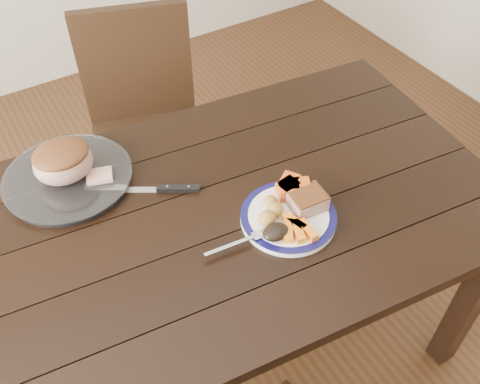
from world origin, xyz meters
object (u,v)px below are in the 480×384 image
pork_slice (308,202)px  fork (242,241)px  chair_far (145,119)px  carving_knife (164,189)px  serving_platter (68,179)px  dining_table (212,234)px  dinner_plate (288,218)px  roast_joint (63,163)px

pork_slice → fork: pork_slice is taller
chair_far → fork: bearing=101.0°
pork_slice → carving_knife: 0.40m
chair_far → serving_platter: (-0.40, -0.42, 0.23)m
serving_platter → carving_knife: 0.28m
dining_table → dinner_plate: (0.16, -0.13, 0.10)m
roast_joint → dinner_plate: bearing=-44.8°
chair_far → carving_knife: 0.67m
dining_table → pork_slice: size_ratio=18.66×
fork → carving_knife: bearing=112.1°
dining_table → pork_slice: (0.22, -0.14, 0.13)m
dinner_plate → fork: fork is taller
chair_far → serving_platter: chair_far is taller
chair_far → pork_slice: bearing=114.5°
serving_platter → pork_slice: pork_slice is taller
pork_slice → fork: bearing=-177.7°
chair_far → pork_slice: (0.11, -0.87, 0.27)m
dining_table → fork: bearing=-85.8°
fork → serving_platter: bearing=128.8°
serving_platter → fork: size_ratio=1.97×
dining_table → pork_slice: 0.29m
dining_table → serving_platter: bearing=132.4°
roast_joint → carving_knife: size_ratio=0.58×
chair_far → pork_slice: size_ratio=10.29×
fork → roast_joint: roast_joint is taller
chair_far → dining_table: bearing=98.9°
pork_slice → roast_joint: bearing=138.3°
pork_slice → fork: (-0.21, -0.01, -0.02)m
carving_knife → dining_table: bearing=-31.0°
chair_far → roast_joint: bearing=64.4°
pork_slice → fork: size_ratio=0.51×
fork → carving_knife: (-0.08, 0.28, -0.01)m
pork_slice → dining_table: bearing=147.9°
dining_table → chair_far: chair_far is taller
chair_far → roast_joint: size_ratio=5.68×
chair_far → carving_knife: chair_far is taller
dining_table → roast_joint: (-0.28, 0.31, 0.16)m
fork → roast_joint: (-0.30, 0.46, 0.05)m
chair_far → fork: 0.92m
fork → chair_far: bearing=89.3°
dinner_plate → pork_slice: bearing=-4.8°
serving_platter → roast_joint: roast_joint is taller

